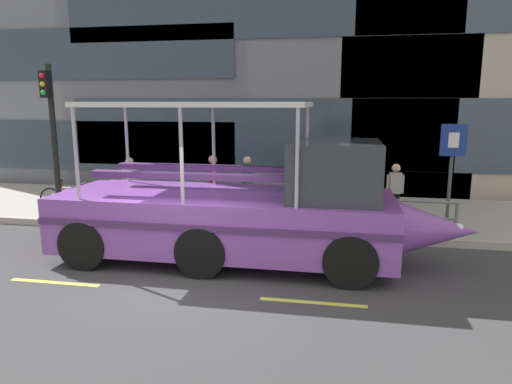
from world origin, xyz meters
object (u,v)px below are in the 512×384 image
at_px(parking_sign, 452,159).
at_px(pedestrian_mid_right, 213,180).
at_px(traffic_light_pole, 52,125).
at_px(pedestrian_near_bow, 395,187).
at_px(pedestrian_mid_left, 247,179).
at_px(duck_tour_boat, 248,210).
at_px(pedestrian_near_stern, 130,180).
at_px(leaned_bicycle, 67,199).

distance_m(parking_sign, pedestrian_mid_right, 6.13).
relative_size(traffic_light_pole, pedestrian_near_bow, 2.67).
xyz_separation_m(traffic_light_pole, pedestrian_mid_left, (5.32, 1.05, -1.53)).
height_order(duck_tour_boat, pedestrian_near_stern, duck_tour_boat).
bearing_deg(leaned_bicycle, traffic_light_pole, -136.10).
bearing_deg(pedestrian_near_bow, pedestrian_mid_right, -176.86).
bearing_deg(duck_tour_boat, parking_sign, 29.19).
xyz_separation_m(duck_tour_boat, pedestrian_mid_right, (-1.58, 2.89, 0.12)).
relative_size(parking_sign, pedestrian_near_bow, 1.68).
distance_m(traffic_light_pole, parking_sign, 10.58).
bearing_deg(pedestrian_near_stern, traffic_light_pole, -170.10).
bearing_deg(traffic_light_pole, pedestrian_mid_right, 6.02).
bearing_deg(duck_tour_boat, traffic_light_pole, 158.23).
relative_size(traffic_light_pole, pedestrian_mid_left, 2.55).
distance_m(pedestrian_mid_left, pedestrian_mid_right, 1.02).
bearing_deg(pedestrian_near_stern, pedestrian_mid_right, 2.60).
distance_m(leaned_bicycle, duck_tour_boat, 6.44).
bearing_deg(duck_tour_boat, leaned_bicycle, 156.23).
bearing_deg(leaned_bicycle, parking_sign, -0.42).
height_order(parking_sign, duck_tour_boat, duck_tour_boat).
bearing_deg(pedestrian_near_stern, pedestrian_mid_left, 11.89).
bearing_deg(leaned_bicycle, pedestrian_near_bow, 3.55).
bearing_deg(duck_tour_boat, pedestrian_near_stern, 145.00).
bearing_deg(pedestrian_near_bow, pedestrian_mid_left, 175.65).
xyz_separation_m(pedestrian_near_bow, pedestrian_mid_right, (-4.87, -0.27, 0.09)).
distance_m(pedestrian_mid_left, pedestrian_near_stern, 3.31).
height_order(pedestrian_mid_left, pedestrian_mid_right, pedestrian_mid_right).
xyz_separation_m(leaned_bicycle, pedestrian_near_bow, (9.17, 0.57, 0.56)).
bearing_deg(pedestrian_mid_right, pedestrian_mid_left, 34.22).
bearing_deg(pedestrian_near_stern, leaned_bicycle, -174.21).
xyz_separation_m(parking_sign, pedestrian_mid_left, (-5.23, 0.95, -0.80)).
xyz_separation_m(duck_tour_boat, pedestrian_near_bow, (3.29, 3.16, 0.03)).
height_order(traffic_light_pole, parking_sign, traffic_light_pole).
distance_m(traffic_light_pole, pedestrian_mid_right, 4.74).
bearing_deg(traffic_light_pole, pedestrian_near_bow, 4.52).
bearing_deg(leaned_bicycle, pedestrian_mid_left, 9.65).
height_order(pedestrian_mid_left, pedestrian_near_stern, pedestrian_mid_left).
relative_size(traffic_light_pole, parking_sign, 1.59).
bearing_deg(pedestrian_mid_right, duck_tour_boat, -61.36).
xyz_separation_m(traffic_light_pole, pedestrian_near_bow, (9.35, 0.74, -1.58)).
relative_size(duck_tour_boat, pedestrian_near_stern, 5.42).
xyz_separation_m(traffic_light_pole, leaned_bicycle, (0.18, 0.17, -2.14)).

